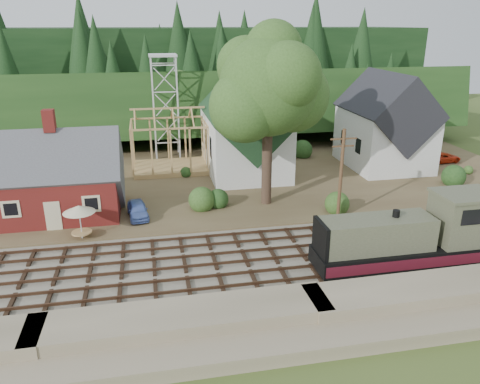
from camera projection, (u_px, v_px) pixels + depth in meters
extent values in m
plane|color=#384C1E|center=(273.00, 258.00, 33.42)|extent=(140.00, 140.00, 0.00)
cube|color=#7F7259|center=(314.00, 331.00, 25.59)|extent=(64.00, 5.00, 1.60)
cube|color=#726B5B|center=(273.00, 257.00, 33.40)|extent=(64.00, 11.00, 0.16)
cube|color=brown|center=(230.00, 179.00, 49.96)|extent=(64.00, 26.00, 0.30)
cube|color=#1E3F19|center=(203.00, 132.00, 72.14)|extent=(70.00, 28.96, 12.74)
cube|color=black|center=(192.00, 113.00, 86.88)|extent=(80.00, 20.00, 12.00)
cube|color=maroon|center=(59.00, 193.00, 39.89)|extent=(10.00, 7.00, 3.80)
cube|color=#4C4C51|center=(56.00, 171.00, 39.24)|extent=(10.80, 7.41, 7.41)
cube|color=maroon|center=(49.00, 121.00, 37.77)|extent=(0.90, 0.90, 1.80)
cube|color=beige|center=(53.00, 216.00, 36.88)|extent=(1.20, 0.06, 2.40)
cube|color=silver|center=(244.00, 143.00, 51.03)|extent=(8.00, 12.00, 6.40)
cube|color=#163118|center=(244.00, 114.00, 49.93)|extent=(8.40, 12.96, 8.40)
cube|color=silver|center=(257.00, 104.00, 43.72)|extent=(2.40, 2.40, 4.00)
cone|color=#163118|center=(258.00, 68.00, 42.59)|extent=(5.37, 5.37, 2.60)
cube|color=silver|center=(384.00, 138.00, 53.03)|extent=(8.00, 10.00, 6.40)
cube|color=black|center=(387.00, 110.00, 51.93)|extent=(8.40, 10.80, 8.40)
cube|color=tan|center=(171.00, 168.00, 52.42)|extent=(8.00, 6.00, 0.50)
cube|color=tan|center=(168.00, 108.00, 50.14)|extent=(8.00, 0.18, 0.18)
cube|color=silver|center=(154.00, 110.00, 54.43)|extent=(0.18, 0.18, 12.00)
cube|color=silver|center=(178.00, 109.00, 54.95)|extent=(0.18, 0.18, 12.00)
cube|color=silver|center=(153.00, 106.00, 57.02)|extent=(0.18, 0.18, 12.00)
cube|color=silver|center=(176.00, 105.00, 57.53)|extent=(0.18, 0.18, 12.00)
cube|color=silver|center=(163.00, 55.00, 53.93)|extent=(3.20, 3.20, 0.25)
cylinder|color=#38281E|center=(267.00, 161.00, 41.54)|extent=(0.90, 0.90, 8.00)
sphere|color=#31501E|center=(268.00, 87.00, 39.31)|extent=(8.40, 8.40, 8.40)
sphere|color=#31501E|center=(293.00, 96.00, 41.03)|extent=(6.40, 6.40, 6.40)
sphere|color=#31501E|center=(245.00, 107.00, 38.69)|extent=(6.00, 6.00, 6.00)
cylinder|color=#4C331E|center=(341.00, 177.00, 38.13)|extent=(0.28, 0.28, 8.00)
cube|color=#4C331E|center=(344.00, 139.00, 37.03)|extent=(2.20, 0.12, 0.12)
cube|color=#4C331E|center=(343.00, 146.00, 37.24)|extent=(1.80, 0.12, 0.12)
cube|color=black|center=(404.00, 263.00, 32.09)|extent=(12.57, 2.62, 0.37)
cube|color=black|center=(405.00, 253.00, 31.83)|extent=(12.57, 3.04, 1.15)
cube|color=#454A36|center=(376.00, 234.00, 30.84)|extent=(7.54, 2.41, 2.20)
cube|color=#454A36|center=(463.00, 218.00, 31.79)|extent=(3.77, 2.93, 3.35)
cube|color=#454A36|center=(467.00, 194.00, 31.20)|extent=(3.98, 3.14, 0.21)
cube|color=black|center=(479.00, 217.00, 30.17)|extent=(2.51, 0.06, 1.05)
cube|color=#4F111D|center=(418.00, 264.00, 30.42)|extent=(12.57, 0.04, 0.73)
cube|color=#4F111D|center=(394.00, 243.00, 33.25)|extent=(12.57, 0.04, 0.73)
cylinder|color=black|center=(396.00, 215.00, 30.66)|extent=(0.46, 0.46, 0.73)
imported|color=#607FCF|center=(138.00, 210.00, 39.53)|extent=(2.04, 4.06, 1.33)
imported|color=#81AB76|center=(0.00, 200.00, 41.80)|extent=(4.19, 2.65, 1.30)
imported|color=red|center=(443.00, 157.00, 55.13)|extent=(4.36, 2.34, 1.16)
cylinder|color=silver|center=(81.00, 224.00, 35.48)|extent=(0.11, 0.11, 2.40)
cylinder|color=tan|center=(82.00, 232.00, 35.72)|extent=(1.53, 1.53, 0.09)
cone|color=beige|center=(79.00, 209.00, 35.07)|extent=(2.40, 2.40, 0.55)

